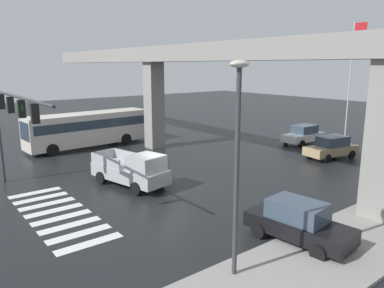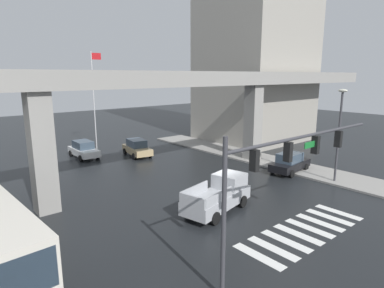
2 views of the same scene
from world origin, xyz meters
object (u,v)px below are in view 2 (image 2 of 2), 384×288
at_px(sedan_tan, 137,148).
at_px(flagpole, 94,94).
at_px(pickup_truck, 220,195).
at_px(traffic_signal_mast, 286,162).
at_px(sedan_black, 290,163).
at_px(sedan_white, 84,149).
at_px(street_lamp_near_corner, 340,125).

bearing_deg(sedan_tan, flagpole, 109.60).
relative_size(pickup_truck, traffic_signal_mast, 0.49).
relative_size(pickup_truck, sedan_black, 1.21).
xyz_separation_m(sedan_tan, sedan_white, (-4.56, 2.81, 0.00)).
bearing_deg(traffic_signal_mast, flagpole, 82.61).
xyz_separation_m(sedan_white, sedan_black, (11.55, -16.46, 0.00)).
height_order(sedan_black, flagpole, flagpole).
relative_size(sedan_tan, sedan_white, 1.05).
height_order(pickup_truck, traffic_signal_mast, traffic_signal_mast).
bearing_deg(sedan_black, flagpole, 115.07).
bearing_deg(sedan_black, traffic_signal_mast, -148.05).
bearing_deg(sedan_tan, street_lamp_near_corner, -67.43).
distance_m(sedan_black, traffic_signal_mast, 15.09).
bearing_deg(sedan_tan, pickup_truck, -102.22).
bearing_deg(pickup_truck, flagpole, 86.08).
xyz_separation_m(pickup_truck, sedan_tan, (3.36, 15.50, -0.14)).
distance_m(pickup_truck, flagpole, 21.58).
distance_m(sedan_white, traffic_signal_mast, 24.50).
distance_m(sedan_black, street_lamp_near_corner, 5.37).
relative_size(pickup_truck, sedan_white, 1.25).
relative_size(sedan_black, flagpole, 0.42).
height_order(sedan_black, traffic_signal_mast, traffic_signal_mast).
height_order(pickup_truck, sedan_white, pickup_truck).
bearing_deg(traffic_signal_mast, sedan_white, 88.00).
relative_size(pickup_truck, flagpole, 0.50).
xyz_separation_m(pickup_truck, street_lamp_near_corner, (10.64, -2.03, 3.57)).
height_order(pickup_truck, sedan_black, pickup_truck).
distance_m(pickup_truck, sedan_tan, 15.86).
bearing_deg(sedan_tan, sedan_black, -62.89).
xyz_separation_m(pickup_truck, traffic_signal_mast, (-2.04, -5.88, 3.69)).
bearing_deg(flagpole, traffic_signal_mast, -97.39).
bearing_deg(street_lamp_near_corner, sedan_tan, 112.57).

